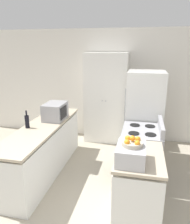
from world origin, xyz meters
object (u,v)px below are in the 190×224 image
object	(u,v)px
refrigerator	(144,116)
fruit_bowl	(132,142)
toaster_oven	(131,154)
microwave	(55,111)
stove	(141,154)
pantry_cabinet	(106,99)
wine_bottle	(27,121)

from	to	relation	value
refrigerator	fruit_bowl	distance (m)	1.89
toaster_oven	refrigerator	bearing A→B (deg)	85.32
refrigerator	fruit_bowl	xyz separation A→B (m)	(-0.14, -1.87, 0.25)
microwave	toaster_oven	distance (m)	1.97
stove	refrigerator	world-z (taller)	refrigerator
stove	refrigerator	xyz separation A→B (m)	(0.03, 0.79, 0.43)
microwave	refrigerator	bearing A→B (deg)	19.28
refrigerator	pantry_cabinet	bearing A→B (deg)	142.31
stove	wine_bottle	distance (m)	1.99
pantry_cabinet	stove	world-z (taller)	pantry_cabinet
pantry_cabinet	microwave	world-z (taller)	pantry_cabinet
wine_bottle	fruit_bowl	xyz separation A→B (m)	(1.77, -0.77, 0.13)
wine_bottle	toaster_oven	world-z (taller)	wine_bottle
toaster_oven	stove	bearing A→B (deg)	83.37
wine_bottle	fruit_bowl	size ratio (longest dim) A/B	1.21
stove	microwave	size ratio (longest dim) A/B	2.10
stove	fruit_bowl	size ratio (longest dim) A/B	4.22
pantry_cabinet	stove	distance (m)	1.80
microwave	stove	bearing A→B (deg)	-7.83
stove	wine_bottle	size ratio (longest dim) A/B	3.48
pantry_cabinet	refrigerator	distance (m)	1.13
microwave	toaster_oven	xyz separation A→B (m)	(1.47, -1.31, -0.05)
wine_bottle	stove	bearing A→B (deg)	9.40
stove	refrigerator	bearing A→B (deg)	88.05
refrigerator	microwave	xyz separation A→B (m)	(-1.62, -0.57, 0.16)
microwave	wine_bottle	world-z (taller)	microwave
wine_bottle	fruit_bowl	bearing A→B (deg)	-23.54
refrigerator	fruit_bowl	world-z (taller)	refrigerator
pantry_cabinet	fruit_bowl	distance (m)	2.66
refrigerator	toaster_oven	distance (m)	1.89
fruit_bowl	microwave	bearing A→B (deg)	138.72
pantry_cabinet	microwave	distance (m)	1.45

